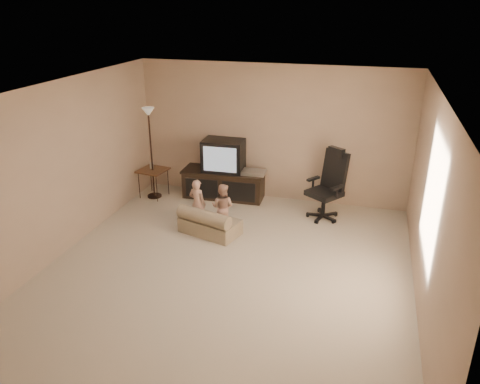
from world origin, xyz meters
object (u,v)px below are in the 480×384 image
(tv_stand, at_px, (224,174))
(floor_lamp, at_px, (150,133))
(child_sofa, at_px, (208,223))
(toddler_left, at_px, (197,204))
(side_table, at_px, (153,170))
(toddler_right, at_px, (223,207))
(office_chair, at_px, (327,194))

(tv_stand, height_order, floor_lamp, floor_lamp)
(child_sofa, bearing_deg, tv_stand, 114.34)
(tv_stand, xyz_separation_m, toddler_left, (-0.03, -1.34, -0.05))
(side_table, relative_size, floor_lamp, 0.43)
(tv_stand, xyz_separation_m, toddler_right, (0.39, -1.31, -0.07))
(child_sofa, bearing_deg, floor_lamp, 158.49)
(child_sofa, bearing_deg, side_table, 158.11)
(tv_stand, relative_size, toddler_left, 1.91)
(side_table, height_order, child_sofa, side_table)
(side_table, xyz_separation_m, toddler_right, (1.70, -0.97, -0.13))
(tv_stand, distance_m, toddler_left, 1.34)
(toddler_right, bearing_deg, office_chair, -145.51)
(toddler_left, bearing_deg, side_table, -25.45)
(office_chair, xyz_separation_m, toddler_right, (-1.58, -0.93, -0.05))
(office_chair, relative_size, side_table, 1.67)
(side_table, bearing_deg, toddler_left, -37.83)
(floor_lamp, height_order, toddler_right, floor_lamp)
(child_sofa, bearing_deg, toddler_right, 69.23)
(tv_stand, xyz_separation_m, office_chair, (1.98, -0.38, -0.02))
(tv_stand, bearing_deg, child_sofa, -83.96)
(side_table, height_order, toddler_left, toddler_left)
(child_sofa, bearing_deg, toddler_left, 158.00)
(toddler_left, distance_m, toddler_right, 0.43)
(office_chair, relative_size, toddler_right, 1.55)
(tv_stand, bearing_deg, toddler_left, -93.65)
(tv_stand, height_order, office_chair, office_chair)
(side_table, bearing_deg, toddler_right, -29.58)
(side_table, bearing_deg, floor_lamp, -66.23)
(tv_stand, relative_size, side_table, 2.17)
(office_chair, xyz_separation_m, toddler_left, (-2.01, -0.96, -0.03))
(tv_stand, distance_m, toddler_right, 1.37)
(office_chair, distance_m, child_sofa, 2.11)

